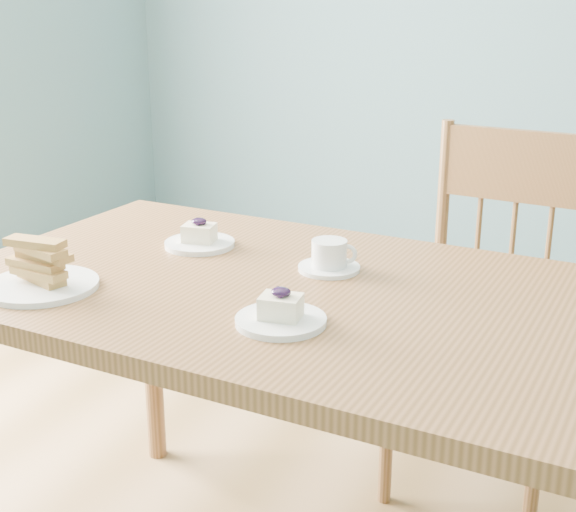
{
  "coord_description": "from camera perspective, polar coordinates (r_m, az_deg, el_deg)",
  "views": [
    {
      "loc": [
        0.33,
        -1.6,
        1.33
      ],
      "look_at": [
        -0.33,
        -0.19,
        0.81
      ],
      "focal_mm": 50.0,
      "sensor_mm": 36.0,
      "label": 1
    }
  ],
  "objects": [
    {
      "name": "coffee_cup",
      "position": [
        1.68,
        2.99,
        -0.11
      ],
      "size": [
        0.13,
        0.13,
        0.07
      ],
      "rotation": [
        0.0,
        0.0,
        0.28
      ],
      "color": "white",
      "rests_on": "dining_table"
    },
    {
      "name": "cheesecake_plate_near",
      "position": [
        1.41,
        -0.52,
        -4.19
      ],
      "size": [
        0.16,
        0.16,
        0.07
      ],
      "rotation": [
        0.0,
        0.0,
        0.15
      ],
      "color": "white",
      "rests_on": "dining_table"
    },
    {
      "name": "dining_table",
      "position": [
        1.62,
        0.9,
        -4.79
      ],
      "size": [
        1.47,
        0.89,
        0.77
      ],
      "rotation": [
        0.0,
        0.0,
        -0.05
      ],
      "color": "brown",
      "rests_on": "ground"
    },
    {
      "name": "cheesecake_plate_far",
      "position": [
        1.85,
        -6.31,
        1.2
      ],
      "size": [
        0.16,
        0.16,
        0.07
      ],
      "rotation": [
        0.0,
        0.0,
        0.19
      ],
      "color": "white",
      "rests_on": "dining_table"
    },
    {
      "name": "dining_chair",
      "position": [
        2.21,
        14.32,
        -4.09
      ],
      "size": [
        0.49,
        0.47,
        0.99
      ],
      "rotation": [
        0.0,
        0.0,
        -0.09
      ],
      "color": "brown",
      "rests_on": "ground"
    },
    {
      "name": "biscotti_plate",
      "position": [
        1.65,
        -17.19,
        -1.14
      ],
      "size": [
        0.22,
        0.22,
        0.1
      ],
      "rotation": [
        0.0,
        0.0,
        -0.23
      ],
      "color": "white",
      "rests_on": "dining_table"
    }
  ]
}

